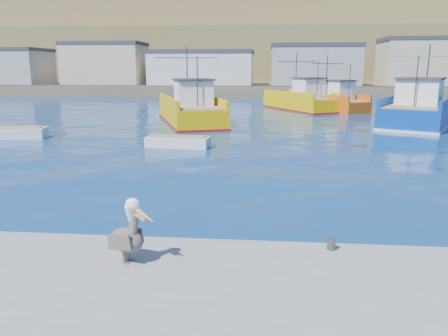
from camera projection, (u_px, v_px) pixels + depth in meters
name	position (u px, v px, depth m)	size (l,w,h in m)	color
ground	(221.00, 218.00, 14.19)	(260.00, 260.00, 0.00)	navy
dock_bollards	(232.00, 240.00, 10.69)	(36.20, 0.20, 0.30)	#4C4C4C
far_shore	(261.00, 51.00, 118.09)	(200.00, 81.00, 24.00)	brown
trawler_yellow_a	(191.00, 110.00, 38.16)	(8.01, 13.04, 6.65)	#DFAB04
trawler_yellow_b	(301.00, 101.00, 49.63)	(8.54, 11.51, 6.48)	#DFAB04
trawler_blue	(421.00, 111.00, 37.29)	(10.22, 13.95, 6.77)	navy
boat_orange	(333.00, 101.00, 48.70)	(7.82, 9.26, 6.16)	#C3500D
skiff_left	(13.00, 134.00, 30.10)	(4.52, 2.23, 0.94)	silver
skiff_mid	(178.00, 143.00, 26.70)	(3.97, 1.74, 0.84)	silver
pelican	(128.00, 235.00, 9.69)	(1.21, 0.75, 1.53)	#595451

